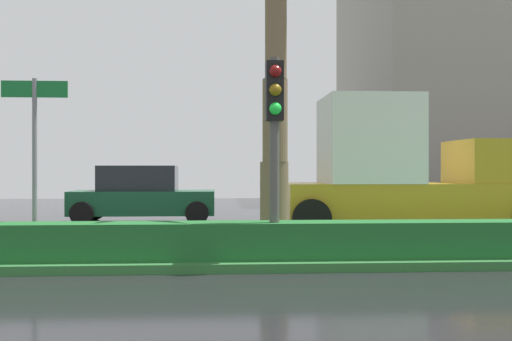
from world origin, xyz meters
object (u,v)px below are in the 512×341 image
at_px(street_name_sign, 35,142).
at_px(car_in_traffic_second, 142,195).
at_px(box_truck_lead, 406,172).
at_px(traffic_signal_median_right, 274,120).

xyz_separation_m(street_name_sign, car_in_traffic_second, (0.78, 8.15, -1.25)).
relative_size(street_name_sign, car_in_traffic_second, 0.70).
relative_size(car_in_traffic_second, box_truck_lead, 0.67).
bearing_deg(traffic_signal_median_right, street_name_sign, 171.27).
distance_m(car_in_traffic_second, box_truck_lead, 7.90).
bearing_deg(street_name_sign, box_truck_lead, 31.36).
bearing_deg(traffic_signal_median_right, car_in_traffic_second, 110.24).
distance_m(street_name_sign, car_in_traffic_second, 8.28).
bearing_deg(box_truck_lead, car_in_traffic_second, 154.96).
xyz_separation_m(traffic_signal_median_right, street_name_sign, (-4.01, 0.61, -0.34)).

